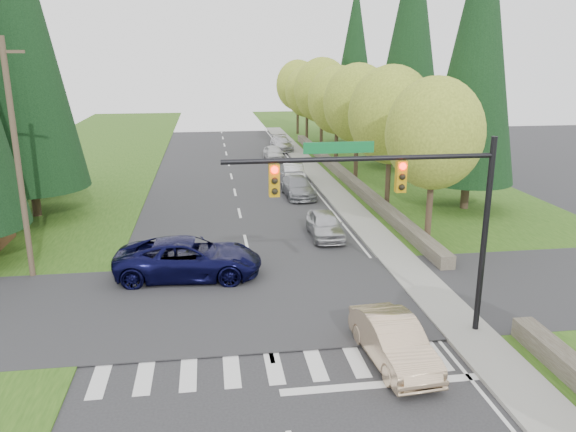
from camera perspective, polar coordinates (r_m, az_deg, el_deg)
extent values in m
cube|color=#274A13|center=(36.46, 16.00, 0.69)|extent=(14.00, 110.00, 0.06)
cube|color=#274A13|center=(35.19, -26.48, -0.93)|extent=(14.00, 110.00, 0.06)
cube|color=#28282B|center=(22.14, -2.92, -8.73)|extent=(120.00, 8.00, 0.10)
cube|color=gray|center=(36.31, 5.89, 1.23)|extent=(1.80, 80.00, 0.13)
cube|color=gray|center=(36.11, 4.59, 1.18)|extent=(0.20, 80.00, 0.13)
cube|color=#4C4438|center=(44.20, 5.57, 4.27)|extent=(0.70, 40.00, 0.70)
cylinder|color=black|center=(19.70, 19.31, -2.21)|extent=(0.20, 0.20, 6.80)
cylinder|color=black|center=(17.45, 7.45, 5.80)|extent=(8.60, 0.16, 0.16)
cube|color=#0C662D|center=(17.27, 5.19, 6.94)|extent=(2.20, 0.04, 0.35)
cube|color=#BF8C0C|center=(17.96, 11.39, 3.95)|extent=(0.32, 0.24, 1.00)
sphere|color=#FF0C05|center=(17.76, 11.60, 4.96)|extent=(0.22, 0.22, 0.22)
cube|color=#BF8C0C|center=(17.05, -1.42, 3.64)|extent=(0.32, 0.24, 1.00)
sphere|color=#FF0C05|center=(16.85, -1.37, 4.70)|extent=(0.22, 0.22, 0.22)
cylinder|color=#473828|center=(25.62, -25.74, 4.85)|extent=(0.24, 0.24, 10.00)
cube|color=#473828|center=(25.27, -26.97, 14.67)|extent=(1.60, 0.10, 0.12)
cylinder|color=#38281C|center=(29.07, 14.22, 1.81)|extent=(0.32, 0.32, 4.76)
ellipsoid|color=olive|center=(28.49, 14.67, 8.12)|extent=(4.80, 4.80, 5.52)
cylinder|color=#38281C|center=(35.50, 10.17, 4.70)|extent=(0.32, 0.32, 4.93)
ellipsoid|color=olive|center=(35.01, 10.44, 10.07)|extent=(5.20, 5.20, 5.98)
cylinder|color=#38281C|center=(42.03, 6.95, 6.64)|extent=(0.32, 0.32, 5.04)
ellipsoid|color=olive|center=(41.62, 7.11, 11.29)|extent=(5.00, 5.00, 5.75)
cylinder|color=#38281C|center=(48.78, 4.94, 7.84)|extent=(0.32, 0.32, 4.82)
ellipsoid|color=olive|center=(48.44, 5.03, 11.67)|extent=(5.00, 5.00, 5.75)
cylinder|color=#38281C|center=(55.57, 3.41, 9.03)|extent=(0.32, 0.32, 5.15)
ellipsoid|color=olive|center=(55.26, 3.47, 12.64)|extent=(5.40, 5.40, 6.21)
cylinder|color=#38281C|center=(62.38, 1.93, 9.60)|extent=(0.32, 0.32, 4.70)
ellipsoid|color=olive|center=(62.11, 1.96, 12.53)|extent=(4.80, 4.80, 5.52)
cylinder|color=#38281C|center=(69.25, 0.99, 10.35)|extent=(0.32, 0.32, 4.98)
ellipsoid|color=olive|center=(69.00, 1.01, 13.15)|extent=(5.20, 5.20, 5.98)
cylinder|color=#38281C|center=(36.50, -24.24, 1.48)|extent=(0.50, 0.50, 2.00)
cone|color=black|center=(35.62, -26.20, 17.73)|extent=(6.46, 6.46, 19.00)
cylinder|color=#38281C|center=(42.68, -24.71, 3.35)|extent=(0.50, 0.50, 2.00)
cone|color=black|center=(41.89, -26.23, 15.84)|extent=(5.78, 5.78, 17.00)
cylinder|color=#38281C|center=(36.64, 17.55, 2.21)|extent=(0.50, 0.50, 2.00)
cone|color=black|center=(35.71, 18.76, 16.05)|extent=(5.44, 5.44, 16.00)
cylinder|color=#38281C|center=(49.69, 11.73, 6.07)|extent=(0.50, 0.50, 2.00)
cone|color=black|center=(49.02, 12.40, 17.42)|extent=(6.12, 6.12, 18.00)
cylinder|color=#38281C|center=(62.62, 6.55, 8.29)|extent=(0.50, 0.50, 2.00)
cone|color=black|center=(62.08, 6.80, 15.90)|extent=(5.10, 5.10, 15.00)
imported|color=beige|center=(18.14, 10.68, -12.37)|extent=(1.87, 4.44, 1.43)
imported|color=black|center=(24.54, -10.02, -4.25)|extent=(6.42, 3.33, 1.73)
imported|color=#B6B6BB|center=(29.59, 3.79, -0.88)|extent=(1.69, 4.07, 1.38)
imported|color=gray|center=(38.17, 1.02, 2.97)|extent=(2.06, 4.67, 1.33)
imported|color=silver|center=(42.40, 0.56, 4.33)|extent=(1.75, 4.34, 1.40)
imported|color=silver|center=(51.76, -1.46, 6.42)|extent=(1.77, 4.02, 1.35)
imported|color=silver|center=(57.13, -0.68, 7.35)|extent=(2.08, 4.88, 1.40)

